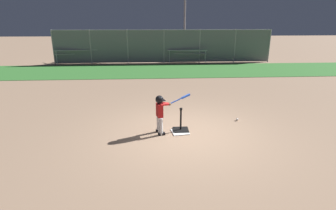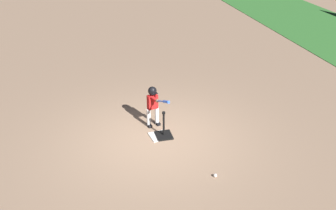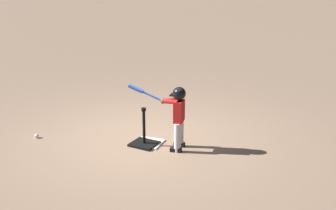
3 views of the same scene
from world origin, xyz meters
TOP-DOWN VIEW (x-y plane):
  - ground_plane at (0.00, 0.00)m, footprint 90.00×90.00m
  - home_plate at (-0.16, 0.13)m, footprint 0.50×0.50m
  - batting_tee at (-0.14, 0.23)m, footprint 0.42×0.38m
  - batter_child at (-0.67, 0.09)m, footprint 0.93×0.40m
  - baseball at (1.64, 0.86)m, footprint 0.07×0.07m

SIDE VIEW (x-z plane):
  - ground_plane at x=0.00m, z-range 0.00..0.00m
  - home_plate at x=-0.16m, z-range 0.00..0.02m
  - baseball at x=1.64m, z-range 0.00..0.07m
  - batting_tee at x=-0.14m, z-range -0.23..0.41m
  - batter_child at x=-0.67m, z-range 0.14..1.18m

